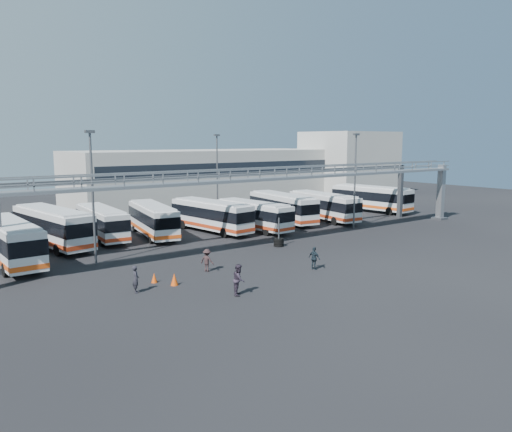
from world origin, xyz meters
TOP-DOWN VIEW (x-y plane):
  - ground at (0.00, 0.00)m, footprint 140.00×140.00m
  - gantry at (0.00, 5.87)m, footprint 51.40×5.15m
  - warehouse at (12.00, 38.00)m, footprint 42.00×14.00m
  - building_right at (38.00, 32.00)m, footprint 14.00×12.00m
  - light_pole_left at (-16.00, 8.00)m, footprint 0.70×0.35m
  - light_pole_mid at (12.00, 7.00)m, footprint 0.70×0.35m
  - light_pole_back at (4.00, 22.00)m, footprint 0.70×0.35m
  - bus_0 at (-21.34, 11.58)m, footprint 2.92×11.29m
  - bus_1 at (-16.99, 16.19)m, footprint 4.27×11.80m
  - bus_2 at (-12.18, 17.25)m, footprint 3.05×10.33m
  - bus_3 at (-7.61, 15.64)m, footprint 4.35×10.88m
  - bus_4 at (-1.64, 14.33)m, footprint 3.76×11.00m
  - bus_5 at (2.43, 12.47)m, footprint 3.14×10.30m
  - bus_6 at (8.19, 14.55)m, footprint 3.93×11.32m
  - bus_7 at (13.09, 12.80)m, footprint 3.55×10.94m
  - bus_9 at (23.59, 14.47)m, footprint 3.77×11.49m
  - pedestrian_a at (-16.53, -0.89)m, footprint 0.56×0.71m
  - pedestrian_b at (-11.61, -5.11)m, footprint 1.17×1.19m
  - pedestrian_c at (-10.30, 0.84)m, footprint 1.02×1.23m
  - pedestrian_d at (-3.66, -3.40)m, footprint 0.56×1.04m
  - cone_left at (-14.65, 0.48)m, footprint 0.53×0.53m
  - cone_right at (-13.86, -0.89)m, footprint 0.64×0.64m
  - tire_stack at (-0.58, 4.50)m, footprint 0.91×0.91m

SIDE VIEW (x-z plane):
  - ground at x=0.00m, z-range 0.00..0.00m
  - cone_left at x=-14.65m, z-range 0.00..0.65m
  - cone_right at x=-13.86m, z-range 0.00..0.80m
  - tire_stack at x=-0.58m, z-range -0.86..1.74m
  - pedestrian_c at x=-10.30m, z-range 0.00..1.66m
  - pedestrian_d at x=-3.66m, z-range 0.00..1.69m
  - pedestrian_a at x=-16.53m, z-range 0.00..1.73m
  - pedestrian_b at x=-11.61m, z-range 0.00..1.93m
  - bus_5 at x=2.43m, z-range 0.16..3.24m
  - bus_2 at x=-12.18m, z-range 0.16..3.26m
  - bus_3 at x=-7.61m, z-range 0.17..3.39m
  - bus_7 at x=13.09m, z-range 0.17..3.44m
  - bus_4 at x=-1.64m, z-range 0.17..3.45m
  - bus_6 at x=8.19m, z-range 0.18..3.55m
  - bus_0 at x=-21.34m, z-range 0.18..3.59m
  - bus_9 at x=23.59m, z-range 0.18..3.61m
  - bus_1 at x=-16.99m, z-range 0.19..3.69m
  - warehouse at x=12.00m, z-range 0.00..8.00m
  - building_right at x=38.00m, z-range 0.00..11.00m
  - gantry at x=0.00m, z-range 1.96..9.06m
  - light_pole_left at x=-16.00m, z-range 0.62..10.83m
  - light_pole_mid at x=12.00m, z-range 0.62..10.83m
  - light_pole_back at x=4.00m, z-range 0.62..10.83m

